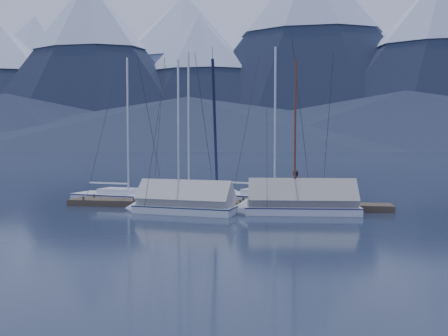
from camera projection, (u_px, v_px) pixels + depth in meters
The scene contains 10 objects.
ground at pixel (218, 213), 24.40m from camera, with size 1000.00×1000.00×0.00m, color black.
mountain_range at pixel (301, 76), 385.82m from camera, with size 877.00×584.00×150.50m.
dock at pixel (224, 205), 26.37m from camera, with size 18.00×1.50×0.54m.
mooring_posts at pixel (215, 201), 26.44m from camera, with size 15.12×1.52×0.35m.
sailboat_open_left at pixel (136, 199), 28.91m from camera, with size 7.53×3.52×9.62m.
sailboat_open_mid at pixel (197, 198), 29.50m from camera, with size 7.77×3.26×10.06m.
sailboat_open_right at pixel (283, 201), 27.84m from camera, with size 7.93×4.58×10.12m.
sailboat_covered_near at pixel (292, 205), 24.12m from camera, with size 6.81×2.88×8.64m.
sailboat_covered_far at pixel (177, 205), 24.33m from camera, with size 6.32×2.86×8.58m.
person at pixel (296, 187), 25.69m from camera, with size 0.64×0.42×1.75m, color black.
Camera 1 is at (4.21, -23.88, 3.57)m, focal length 38.00 mm.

